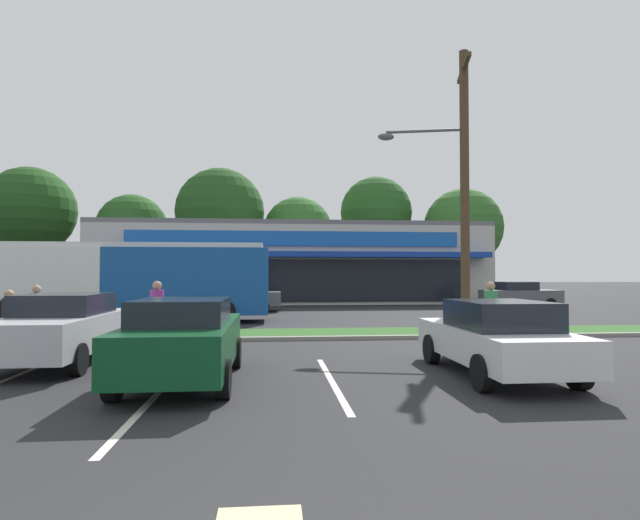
# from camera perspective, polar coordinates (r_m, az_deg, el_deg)

# --- Properties ---
(grass_median) EXTENTS (56.00, 2.20, 0.12)m
(grass_median) POSITION_cam_1_polar(r_m,az_deg,el_deg) (16.69, -6.74, -8.21)
(grass_median) COLOR #2D5B23
(grass_median) RESTS_ON ground_plane
(curb_lip) EXTENTS (56.00, 0.24, 0.12)m
(curb_lip) POSITION_cam_1_polar(r_m,az_deg,el_deg) (15.48, -6.85, -8.73)
(curb_lip) COLOR gray
(curb_lip) RESTS_ON ground_plane
(parking_stripe_1) EXTENTS (0.12, 4.80, 0.01)m
(parking_stripe_1) POSITION_cam_1_polar(r_m,az_deg,el_deg) (8.54, -18.64, -14.94)
(parking_stripe_1) COLOR silver
(parking_stripe_1) RESTS_ON ground_plane
(parking_stripe_2) EXTENTS (0.12, 4.80, 0.01)m
(parking_stripe_2) POSITION_cam_1_polar(r_m,az_deg,el_deg) (9.74, 1.31, -13.35)
(parking_stripe_2) COLOR silver
(parking_stripe_2) RESTS_ON ground_plane
(storefront_building) EXTENTS (26.56, 11.70, 5.51)m
(storefront_building) POSITION_cam_1_polar(r_m,az_deg,el_deg) (37.79, -3.12, -0.42)
(storefront_building) COLOR #BCB7AD
(storefront_building) RESTS_ON ground_plane
(tree_far_left) EXTENTS (7.70, 7.70, 11.43)m
(tree_far_left) POSITION_cam_1_polar(r_m,az_deg,el_deg) (51.94, -29.59, 4.78)
(tree_far_left) COLOR #473323
(tree_far_left) RESTS_ON ground_plane
(tree_left) EXTENTS (6.40, 6.40, 9.24)m
(tree_left) POSITION_cam_1_polar(r_m,az_deg,el_deg) (49.59, -20.23, 3.18)
(tree_left) COLOR #473323
(tree_left) RESTS_ON ground_plane
(tree_mid_left) EXTENTS (7.89, 7.89, 11.46)m
(tree_mid_left) POSITION_cam_1_polar(r_m,az_deg,el_deg) (46.74, -11.09, 5.22)
(tree_mid_left) COLOR #473323
(tree_mid_left) RESTS_ON ground_plane
(tree_mid) EXTENTS (6.46, 6.46, 9.17)m
(tree_mid) POSITION_cam_1_polar(r_m,az_deg,el_deg) (47.67, -2.49, 3.16)
(tree_mid) COLOR #473323
(tree_mid) RESTS_ON ground_plane
(tree_mid_right) EXTENTS (6.94, 6.94, 11.46)m
(tree_mid_right) POSITION_cam_1_polar(r_m,az_deg,el_deg) (50.24, 6.26, 5.27)
(tree_mid_right) COLOR #473323
(tree_mid_right) RESTS_ON ground_plane
(tree_right) EXTENTS (7.26, 7.26, 9.96)m
(tree_right) POSITION_cam_1_polar(r_m,az_deg,el_deg) (49.53, 15.68, 3.49)
(tree_right) COLOR #473323
(tree_right) RESTS_ON ground_plane
(utility_pole) EXTENTS (3.15, 2.37, 9.49)m
(utility_pole) POSITION_cam_1_polar(r_m,az_deg,el_deg) (17.89, 15.34, 8.45)
(utility_pole) COLOR #4C3826
(utility_pole) RESTS_ON ground_plane
(city_bus) EXTENTS (11.82, 2.69, 3.25)m
(city_bus) POSITION_cam_1_polar(r_m,az_deg,el_deg) (22.51, -20.96, -2.05)
(city_bus) COLOR #144793
(city_bus) RESTS_ON ground_plane
(car_0) EXTENTS (1.98, 4.59, 1.54)m
(car_0) POSITION_cam_1_polar(r_m,az_deg,el_deg) (12.83, -26.85, -6.74)
(car_0) COLOR #B7B7BC
(car_0) RESTS_ON ground_plane
(car_1) EXTENTS (4.12, 1.90, 1.44)m
(car_1) POSITION_cam_1_polar(r_m,az_deg,el_deg) (29.89, -28.46, -3.77)
(car_1) COLOR #B7B7BC
(car_1) RESTS_ON ground_plane
(car_2) EXTENTS (1.92, 4.46, 1.47)m
(car_2) POSITION_cam_1_polar(r_m,az_deg,el_deg) (10.71, 19.08, -8.13)
(car_2) COLOR silver
(car_2) RESTS_ON ground_plane
(car_3) EXTENTS (4.74, 2.00, 1.47)m
(car_3) POSITION_cam_1_polar(r_m,az_deg,el_deg) (27.60, -9.27, -4.10)
(car_3) COLOR #515459
(car_3) RESTS_ON ground_plane
(car_4) EXTENTS (1.92, 4.40, 1.54)m
(car_4) POSITION_cam_1_polar(r_m,az_deg,el_deg) (9.81, -14.98, -8.51)
(car_4) COLOR #0C3F1E
(car_4) RESTS_ON ground_plane
(car_5) EXTENTS (4.28, 1.99, 1.55)m
(car_5) POSITION_cam_1_polar(r_m,az_deg,el_deg) (31.75, 21.35, -3.63)
(car_5) COLOR #515459
(car_5) RESTS_ON ground_plane
(pedestrian_near_bench) EXTENTS (0.32, 0.32, 1.60)m
(pedestrian_near_bench) POSITION_cam_1_polar(r_m,az_deg,el_deg) (14.89, -31.40, -5.90)
(pedestrian_near_bench) COLOR #1E2338
(pedestrian_near_bench) RESTS_ON ground_plane
(pedestrian_by_pole) EXTENTS (0.36, 0.36, 1.78)m
(pedestrian_by_pole) POSITION_cam_1_polar(r_m,az_deg,el_deg) (14.83, 18.53, -5.74)
(pedestrian_by_pole) COLOR black
(pedestrian_by_pole) RESTS_ON ground_plane
(pedestrian_mid) EXTENTS (0.36, 0.36, 1.80)m
(pedestrian_mid) POSITION_cam_1_polar(r_m,az_deg,el_deg) (14.44, -17.73, -5.81)
(pedestrian_mid) COLOR #726651
(pedestrian_mid) RESTS_ON ground_plane
(pedestrian_far) EXTENTS (0.34, 0.34, 1.68)m
(pedestrian_far) POSITION_cam_1_polar(r_m,az_deg,el_deg) (16.36, -29.07, -5.39)
(pedestrian_far) COLOR black
(pedestrian_far) RESTS_ON ground_plane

